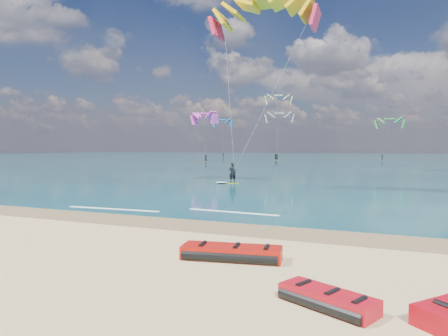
# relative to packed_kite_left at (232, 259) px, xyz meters

# --- Properties ---
(ground) EXTENTS (320.00, 320.00, 0.00)m
(ground) POSITION_rel_packed_kite_left_xyz_m (-5.39, 40.91, 0.00)
(ground) COLOR tan
(ground) RESTS_ON ground
(wet_sand_strip) EXTENTS (320.00, 2.40, 0.01)m
(wet_sand_strip) POSITION_rel_packed_kite_left_xyz_m (-5.39, 3.91, 0.00)
(wet_sand_strip) COLOR brown
(wet_sand_strip) RESTS_ON ground
(sea) EXTENTS (320.00, 200.00, 0.04)m
(sea) POSITION_rel_packed_kite_left_xyz_m (-5.39, 104.91, 0.02)
(sea) COLOR #0B3640
(sea) RESTS_ON ground
(packed_kite_left) EXTENTS (3.09, 1.65, 0.43)m
(packed_kite_left) POSITION_rel_packed_kite_left_xyz_m (0.00, 0.00, 0.00)
(packed_kite_left) COLOR #AE1009
(packed_kite_left) RESTS_ON ground
(packed_kite_mid) EXTENTS (2.29, 1.79, 0.36)m
(packed_kite_mid) POSITION_rel_packed_kite_left_xyz_m (2.86, -2.36, 0.00)
(packed_kite_mid) COLOR #B30C17
(packed_kite_mid) RESTS_ON ground
(kitesurfer_main) EXTENTS (10.41, 5.66, 14.58)m
(kitesurfer_main) POSITION_rel_packed_kite_left_xyz_m (-5.85, 18.90, 7.61)
(kitesurfer_main) COLOR #C1D919
(kitesurfer_main) RESTS_ON sea
(shoreline_foam) EXTENTS (10.56, 1.84, 0.01)m
(shoreline_foam) POSITION_rel_packed_kite_left_xyz_m (-5.72, 6.53, 0.05)
(shoreline_foam) COLOR white
(shoreline_foam) RESTS_ON ground
(distant_kites) EXTENTS (66.92, 38.88, 15.02)m
(distant_kites) POSITION_rel_packed_kite_left_xyz_m (-14.39, 79.66, 5.72)
(distant_kites) COLOR #93959B
(distant_kites) RESTS_ON ground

